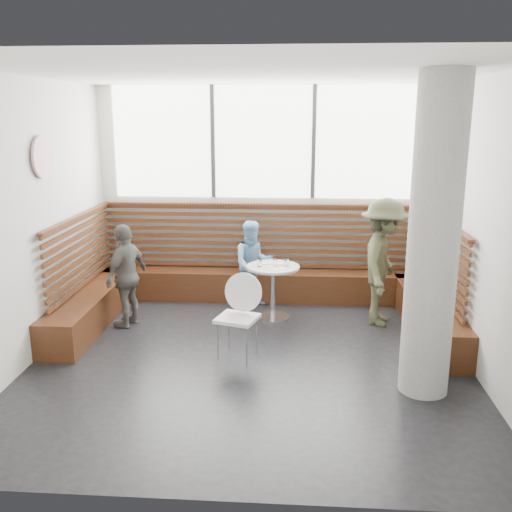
# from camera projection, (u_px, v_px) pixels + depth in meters

# --- Properties ---
(room) EXTENTS (5.00, 5.00, 3.20)m
(room) POSITION_uv_depth(u_px,v_px,m) (250.00, 225.00, 6.26)
(room) COLOR silver
(room) RESTS_ON ground
(booth) EXTENTS (5.00, 2.50, 1.44)m
(booth) POSITION_uv_depth(u_px,v_px,m) (260.00, 283.00, 8.26)
(booth) COLOR #3B1E0E
(booth) RESTS_ON ground
(concrete_column) EXTENTS (0.50, 0.50, 3.20)m
(concrete_column) POSITION_uv_depth(u_px,v_px,m) (434.00, 240.00, 5.55)
(concrete_column) COLOR gray
(concrete_column) RESTS_ON ground
(wall_art) EXTENTS (0.03, 0.50, 0.50)m
(wall_art) POSITION_uv_depth(u_px,v_px,m) (42.00, 157.00, 6.64)
(wall_art) COLOR white
(wall_art) RESTS_ON room
(cafe_table) EXTENTS (0.73, 0.73, 0.75)m
(cafe_table) POSITION_uv_depth(u_px,v_px,m) (273.00, 281.00, 7.89)
(cafe_table) COLOR silver
(cafe_table) RESTS_ON ground
(cafe_chair) EXTENTS (0.47, 0.46, 0.97)m
(cafe_chair) POSITION_uv_depth(u_px,v_px,m) (238.00, 308.00, 6.68)
(cafe_chair) COLOR white
(cafe_chair) RESTS_ON ground
(adult_man) EXTENTS (0.91, 1.24, 1.72)m
(adult_man) POSITION_uv_depth(u_px,v_px,m) (383.00, 262.00, 7.61)
(adult_man) COLOR #43472F
(adult_man) RESTS_ON ground
(child_back) EXTENTS (0.73, 0.63, 1.28)m
(child_back) POSITION_uv_depth(u_px,v_px,m) (253.00, 264.00, 8.39)
(child_back) COLOR #83B7E3
(child_back) RESTS_ON ground
(child_left) EXTENTS (0.58, 0.88, 1.39)m
(child_left) POSITION_uv_depth(u_px,v_px,m) (127.00, 275.00, 7.58)
(child_left) COLOR #5E5B55
(child_left) RESTS_ON ground
(plate_near) EXTENTS (0.19, 0.19, 0.01)m
(plate_near) POSITION_uv_depth(u_px,v_px,m) (266.00, 263.00, 7.97)
(plate_near) COLOR white
(plate_near) RESTS_ON cafe_table
(plate_far) EXTENTS (0.20, 0.20, 0.01)m
(plate_far) POSITION_uv_depth(u_px,v_px,m) (279.00, 263.00, 7.94)
(plate_far) COLOR white
(plate_far) RESTS_ON cafe_table
(glass_left) EXTENTS (0.07, 0.07, 0.11)m
(glass_left) POSITION_uv_depth(u_px,v_px,m) (259.00, 263.00, 7.80)
(glass_left) COLOR white
(glass_left) RESTS_ON cafe_table
(glass_mid) EXTENTS (0.07, 0.07, 0.11)m
(glass_mid) POSITION_uv_depth(u_px,v_px,m) (276.00, 263.00, 7.76)
(glass_mid) COLOR white
(glass_mid) RESTS_ON cafe_table
(glass_right) EXTENTS (0.07, 0.07, 0.10)m
(glass_right) POSITION_uv_depth(u_px,v_px,m) (286.00, 262.00, 7.82)
(glass_right) COLOR white
(glass_right) RESTS_ON cafe_table
(menu_card) EXTENTS (0.23, 0.18, 0.00)m
(menu_card) POSITION_uv_depth(u_px,v_px,m) (278.00, 268.00, 7.70)
(menu_card) COLOR #A5C64C
(menu_card) RESTS_ON cafe_table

